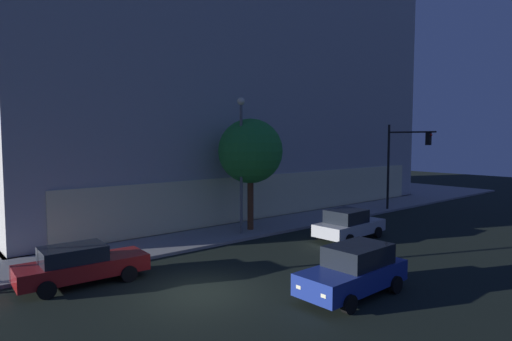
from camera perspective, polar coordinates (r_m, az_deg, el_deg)
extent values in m
plane|color=black|center=(16.14, -7.48, -15.98)|extent=(120.00, 120.00, 0.00)
cube|color=gray|center=(48.83, -30.20, -2.77)|extent=(80.00, 60.00, 0.15)
cube|color=#4C4C51|center=(38.79, -7.32, -3.91)|extent=(34.93, 21.60, 0.15)
cube|color=#F7ECAD|center=(30.42, 3.31, -3.18)|extent=(31.08, 0.60, 2.96)
cube|color=#AEADAB|center=(38.58, -7.45, 9.96)|extent=(34.53, 21.20, 18.53)
cylinder|color=black|center=(34.23, 17.40, 0.46)|extent=(0.18, 0.18, 6.52)
cylinder|color=black|center=(33.31, 20.25, 4.89)|extent=(0.32, 3.65, 0.12)
cube|color=black|center=(32.75, 22.23, 3.97)|extent=(0.34, 0.34, 0.90)
sphere|color=red|center=(32.68, 22.53, 4.46)|extent=(0.18, 0.18, 0.18)
cylinder|color=slate|center=(24.10, -2.00, 0.16)|extent=(0.16, 0.16, 7.39)
sphere|color=#F9EFC6|center=(24.13, -2.03, 9.30)|extent=(0.44, 0.44, 0.44)
cylinder|color=brown|center=(25.37, -0.75, -4.42)|extent=(0.37, 0.37, 3.18)
sphere|color=#298B33|center=(25.09, -0.76, 2.65)|extent=(3.84, 3.84, 3.84)
cube|color=maroon|center=(18.00, -22.27, -12.01)|extent=(4.82, 1.93, 0.62)
cube|color=black|center=(17.76, -23.45, -10.26)|extent=(2.35, 1.65, 0.58)
cube|color=#F9F4CC|center=(19.18, -15.86, -10.84)|extent=(0.13, 0.20, 0.12)
cube|color=#F9F4CC|center=(18.25, -14.62, -11.60)|extent=(0.13, 0.20, 0.12)
cylinder|color=black|center=(19.29, -18.63, -11.78)|extent=(0.64, 0.27, 0.63)
cylinder|color=black|center=(17.73, -16.76, -13.17)|extent=(0.64, 0.27, 0.63)
cylinder|color=black|center=(18.60, -27.46, -12.65)|extent=(0.64, 0.27, 0.63)
cylinder|color=black|center=(16.97, -26.39, -14.24)|extent=(0.64, 0.27, 0.63)
cube|color=navy|center=(15.87, 12.86, -13.77)|extent=(4.50, 1.87, 0.75)
cube|color=black|center=(15.92, 13.62, -10.97)|extent=(2.39, 1.64, 0.71)
cube|color=#F9F4CC|center=(13.92, 9.21, -16.33)|extent=(0.12, 0.20, 0.12)
cube|color=#F9F4CC|center=(14.58, 5.89, -15.33)|extent=(0.12, 0.20, 0.12)
cylinder|color=black|center=(14.45, 12.43, -17.18)|extent=(0.64, 0.25, 0.63)
cylinder|color=black|center=(15.48, 6.97, -15.62)|extent=(0.64, 0.25, 0.63)
cylinder|color=black|center=(16.63, 18.27, -14.38)|extent=(0.64, 0.25, 0.63)
cylinder|color=black|center=(17.54, 13.16, -13.29)|extent=(0.64, 0.25, 0.63)
cube|color=#B7BABF|center=(24.41, 12.51, -7.50)|extent=(4.46, 2.04, 0.65)
cube|color=black|center=(24.02, 12.08, -6.04)|extent=(2.11, 1.76, 0.70)
cube|color=#F9F4CC|center=(26.46, 14.21, -6.61)|extent=(0.13, 0.20, 0.12)
cube|color=#F9F4CC|center=(25.87, 16.29, -6.90)|extent=(0.13, 0.20, 0.12)
cylinder|color=black|center=(26.09, 12.55, -7.47)|extent=(0.63, 0.26, 0.62)
cylinder|color=black|center=(25.09, 16.06, -8.01)|extent=(0.63, 0.26, 0.62)
cylinder|color=black|center=(23.97, 8.75, -8.47)|extent=(0.63, 0.26, 0.62)
cylinder|color=black|center=(22.87, 12.43, -9.14)|extent=(0.63, 0.26, 0.62)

